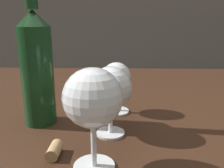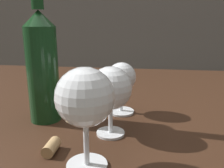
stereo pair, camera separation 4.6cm
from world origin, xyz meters
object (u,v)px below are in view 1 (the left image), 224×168
at_px(wine_glass_chardonnay, 116,78).
at_px(cork, 54,150).
at_px(wine_glass_rose, 112,90).
at_px(wine_glass_merlot, 93,99).
at_px(wine_bottle, 37,65).

height_order(wine_glass_chardonnay, cork, wine_glass_chardonnay).
relative_size(wine_glass_rose, wine_glass_chardonnay, 1.10).
xyz_separation_m(wine_glass_merlot, cork, (-0.07, 0.03, -0.10)).
height_order(wine_bottle, cork, wine_bottle).
height_order(wine_glass_chardonnay, wine_bottle, wine_bottle).
relative_size(wine_glass_merlot, wine_glass_rose, 1.14).
xyz_separation_m(wine_bottle, cork, (0.07, -0.14, -0.12)).
distance_m(wine_glass_merlot, wine_bottle, 0.22).
xyz_separation_m(wine_glass_rose, wine_glass_chardonnay, (0.01, 0.12, -0.01)).
xyz_separation_m(wine_glass_merlot, wine_bottle, (-0.14, 0.17, 0.02)).
height_order(wine_glass_merlot, wine_glass_rose, wine_glass_merlot).
bearing_deg(wine_glass_merlot, cork, 156.11).
bearing_deg(wine_glass_chardonnay, cork, -116.54).
height_order(wine_glass_rose, wine_glass_chardonnay, wine_glass_rose).
distance_m(wine_glass_merlot, wine_glass_rose, 0.12).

